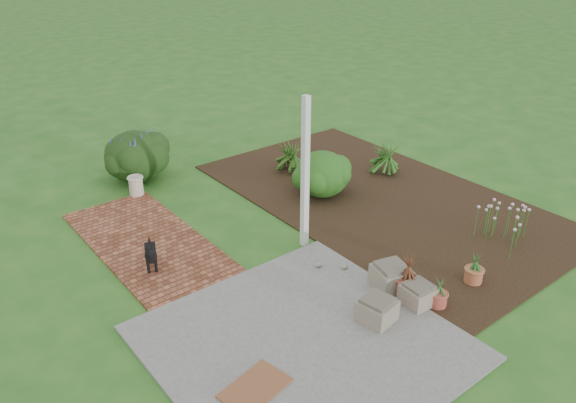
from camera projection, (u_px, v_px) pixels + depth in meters
ground at (294, 253)px, 8.96m from camera, size 80.00×80.00×0.00m
concrete_patio at (303, 342)px, 7.03m from camera, size 3.50×3.50×0.04m
brick_path at (147, 241)px, 9.24m from camera, size 1.60×3.50×0.04m
garden_bed at (379, 198)px, 10.69m from camera, size 4.00×7.00×0.03m
veranda_post at (305, 175)px, 8.64m from camera, size 0.10×0.10×2.50m
stone_trough_near at (377, 311)px, 7.34m from camera, size 0.50×0.50×0.29m
stone_trough_mid at (418, 295)px, 7.67m from camera, size 0.42×0.42×0.27m
stone_trough_far at (391, 277)px, 8.00m from camera, size 0.58×0.58×0.31m
coir_doormat at (255, 388)px, 6.31m from camera, size 0.85×0.64×0.02m
black_dog at (151, 253)px, 8.35m from camera, size 0.31×0.52×0.47m
cream_ceramic_urn at (136, 186)px, 10.71m from camera, size 0.34×0.34×0.36m
evergreen_shrub at (322, 173)px, 10.64m from camera, size 1.37×1.37×0.88m
agapanthus_clump_back at (386, 155)px, 11.54m from camera, size 1.16×1.16×0.82m
agapanthus_clump_front at (290, 153)px, 11.67m from camera, size 1.12×1.12×0.78m
pink_flower_patch at (506, 225)px, 9.08m from camera, size 1.19×1.19×0.62m
terracotta_pot_bronze at (407, 287)px, 7.85m from camera, size 0.42×0.42×0.27m
terracotta_pot_small_left at (474, 275)px, 8.16m from camera, size 0.29×0.29×0.22m
terracotta_pot_small_right at (438, 299)px, 7.65m from camera, size 0.31×0.31×0.20m
purple_flowering_bush at (135, 155)px, 11.30m from camera, size 1.55×1.55×1.04m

